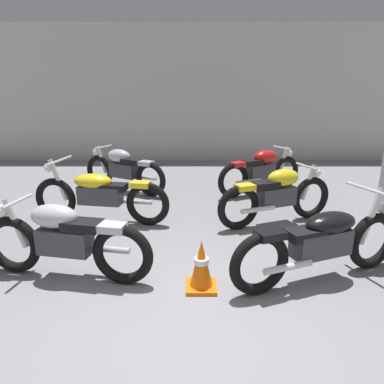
{
  "coord_description": "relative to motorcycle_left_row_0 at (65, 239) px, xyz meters",
  "views": [
    {
      "loc": [
        0.01,
        -2.74,
        2.04
      ],
      "look_at": [
        0.0,
        2.25,
        0.55
      ],
      "focal_mm": 33.39,
      "sensor_mm": 36.0,
      "label": 1
    }
  ],
  "objects": [
    {
      "name": "motorcycle_right_row_2",
      "position": [
        2.73,
        3.26,
        0.0
      ],
      "size": [
        1.78,
        1.05,
        0.88
      ],
      "color": "black",
      "rests_on": "ground"
    },
    {
      "name": "traffic_cone",
      "position": [
        1.47,
        -0.23,
        -0.2
      ],
      "size": [
        0.32,
        0.32,
        0.54
      ],
      "color": "orange",
      "rests_on": "ground"
    },
    {
      "name": "motorcycle_left_row_0",
      "position": [
        0.0,
        0.0,
        0.0
      ],
      "size": [
        1.95,
        0.58,
        0.88
      ],
      "color": "black",
      "rests_on": "ground"
    },
    {
      "name": "ground_plane",
      "position": [
        1.37,
        -0.79,
        -0.46
      ],
      "size": [
        60.0,
        60.0,
        0.0
      ],
      "primitive_type": "plane",
      "color": "gray"
    },
    {
      "name": "motorcycle_right_row_0",
      "position": [
        2.76,
        -0.05,
        -0.01
      ],
      "size": [
        2.06,
        0.99,
        0.97
      ],
      "color": "black",
      "rests_on": "ground"
    },
    {
      "name": "motorcycle_right_row_1",
      "position": [
        2.67,
        1.63,
        0.0
      ],
      "size": [
        1.87,
        0.83,
        0.88
      ],
      "color": "black",
      "rests_on": "ground"
    },
    {
      "name": "back_wall",
      "position": [
        1.37,
        6.56,
        1.34
      ],
      "size": [
        12.66,
        0.24,
        3.6
      ],
      "primitive_type": "cube",
      "color": "#BCBAB7",
      "rests_on": "ground"
    },
    {
      "name": "motorcycle_left_row_1",
      "position": [
        -0.04,
        1.68,
        -0.01
      ],
      "size": [
        2.16,
        0.68,
        0.97
      ],
      "color": "black",
      "rests_on": "ground"
    },
    {
      "name": "motorcycle_left_row_2",
      "position": [
        0.02,
        3.35,
        0.0
      ],
      "size": [
        1.77,
        1.07,
        0.88
      ],
      "color": "black",
      "rests_on": "ground"
    }
  ]
}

